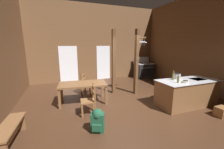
{
  "coord_description": "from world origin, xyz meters",
  "views": [
    {
      "loc": [
        -2.22,
        -4.07,
        2.12
      ],
      "look_at": [
        -0.29,
        1.0,
        0.97
      ],
      "focal_mm": 22.59,
      "sensor_mm": 36.0,
      "label": 1
    }
  ],
  "objects_px": {
    "dining_table": "(83,86)",
    "bench_along_left_wall": "(9,131)",
    "ladderback_chair_by_post": "(86,84)",
    "bottle_tall_on_counter": "(173,76)",
    "bottle_short_on_counter": "(178,79)",
    "kitchen_island": "(186,93)",
    "ladderback_chair_near_window": "(90,100)",
    "stove_range": "(144,70)",
    "backpack": "(98,120)",
    "stockpot_on_counter": "(177,76)",
    "step_stool": "(222,111)",
    "mixing_bowl_on_counter": "(186,82)"
  },
  "relations": [
    {
      "from": "stove_range",
      "to": "bottle_short_on_counter",
      "type": "distance_m",
      "value": 4.74
    },
    {
      "from": "stove_range",
      "to": "bottle_tall_on_counter",
      "type": "xyz_separation_m",
      "value": [
        -1.5,
        -4.06,
        0.57
      ]
    },
    {
      "from": "ladderback_chair_near_window",
      "to": "bottle_short_on_counter",
      "type": "xyz_separation_m",
      "value": [
        2.74,
        -0.7,
        0.58
      ]
    },
    {
      "from": "dining_table",
      "to": "ladderback_chair_by_post",
      "type": "distance_m",
      "value": 0.99
    },
    {
      "from": "backpack",
      "to": "kitchen_island",
      "type": "bearing_deg",
      "value": 7.09
    },
    {
      "from": "bottle_tall_on_counter",
      "to": "backpack",
      "type": "bearing_deg",
      "value": -167.77
    },
    {
      "from": "ladderback_chair_by_post",
      "to": "kitchen_island",
      "type": "bearing_deg",
      "value": -38.46
    },
    {
      "from": "ladderback_chair_by_post",
      "to": "mixing_bowl_on_counter",
      "type": "xyz_separation_m",
      "value": [
        2.73,
        -2.68,
        0.5
      ]
    },
    {
      "from": "bench_along_left_wall",
      "to": "stove_range",
      "type": "bearing_deg",
      "value": 35.28
    },
    {
      "from": "bottle_tall_on_counter",
      "to": "bottle_short_on_counter",
      "type": "height_order",
      "value": "bottle_tall_on_counter"
    },
    {
      "from": "dining_table",
      "to": "mixing_bowl_on_counter",
      "type": "distance_m",
      "value": 3.52
    },
    {
      "from": "stove_range",
      "to": "dining_table",
      "type": "height_order",
      "value": "stove_range"
    },
    {
      "from": "step_stool",
      "to": "dining_table",
      "type": "xyz_separation_m",
      "value": [
        -3.7,
        2.56,
        0.47
      ]
    },
    {
      "from": "ladderback_chair_near_window",
      "to": "bench_along_left_wall",
      "type": "bearing_deg",
      "value": -159.0
    },
    {
      "from": "stockpot_on_counter",
      "to": "kitchen_island",
      "type": "bearing_deg",
      "value": -54.12
    },
    {
      "from": "kitchen_island",
      "to": "bottle_short_on_counter",
      "type": "height_order",
      "value": "bottle_short_on_counter"
    },
    {
      "from": "ladderback_chair_near_window",
      "to": "mixing_bowl_on_counter",
      "type": "relative_size",
      "value": 4.94
    },
    {
      "from": "stove_range",
      "to": "ladderback_chair_near_window",
      "type": "relative_size",
      "value": 1.39
    },
    {
      "from": "ladderback_chair_by_post",
      "to": "mixing_bowl_on_counter",
      "type": "relative_size",
      "value": 4.94
    },
    {
      "from": "step_stool",
      "to": "stockpot_on_counter",
      "type": "relative_size",
      "value": 1.07
    },
    {
      "from": "backpack",
      "to": "stove_range",
      "type": "bearing_deg",
      "value": 46.81
    },
    {
      "from": "bottle_tall_on_counter",
      "to": "bench_along_left_wall",
      "type": "bearing_deg",
      "value": -175.33
    },
    {
      "from": "bottle_short_on_counter",
      "to": "dining_table",
      "type": "bearing_deg",
      "value": 148.82
    },
    {
      "from": "kitchen_island",
      "to": "dining_table",
      "type": "height_order",
      "value": "kitchen_island"
    },
    {
      "from": "stove_range",
      "to": "bench_along_left_wall",
      "type": "relative_size",
      "value": 1.08
    },
    {
      "from": "dining_table",
      "to": "backpack",
      "type": "xyz_separation_m",
      "value": [
        0.03,
        -1.96,
        -0.34
      ]
    },
    {
      "from": "backpack",
      "to": "step_stool",
      "type": "bearing_deg",
      "value": -9.37
    },
    {
      "from": "dining_table",
      "to": "stockpot_on_counter",
      "type": "height_order",
      "value": "stockpot_on_counter"
    },
    {
      "from": "kitchen_island",
      "to": "stove_range",
      "type": "relative_size",
      "value": 1.64
    },
    {
      "from": "backpack",
      "to": "stockpot_on_counter",
      "type": "height_order",
      "value": "stockpot_on_counter"
    },
    {
      "from": "dining_table",
      "to": "kitchen_island",
      "type": "bearing_deg",
      "value": -24.43
    },
    {
      "from": "ladderback_chair_near_window",
      "to": "bottle_tall_on_counter",
      "type": "distance_m",
      "value": 2.97
    },
    {
      "from": "ladderback_chair_by_post",
      "to": "bottle_tall_on_counter",
      "type": "distance_m",
      "value": 3.51
    },
    {
      "from": "mixing_bowl_on_counter",
      "to": "bottle_short_on_counter",
      "type": "bearing_deg",
      "value": 161.9
    },
    {
      "from": "dining_table",
      "to": "bench_along_left_wall",
      "type": "height_order",
      "value": "dining_table"
    },
    {
      "from": "dining_table",
      "to": "ladderback_chair_by_post",
      "type": "xyz_separation_m",
      "value": [
        0.29,
        0.92,
        -0.2
      ]
    },
    {
      "from": "dining_table",
      "to": "mixing_bowl_on_counter",
      "type": "relative_size",
      "value": 9.31
    },
    {
      "from": "dining_table",
      "to": "backpack",
      "type": "height_order",
      "value": "dining_table"
    },
    {
      "from": "ladderback_chair_near_window",
      "to": "ladderback_chair_by_post",
      "type": "height_order",
      "value": "same"
    },
    {
      "from": "backpack",
      "to": "bottle_short_on_counter",
      "type": "distance_m",
      "value": 2.86
    },
    {
      "from": "ladderback_chair_by_post",
      "to": "bottle_short_on_counter",
      "type": "distance_m",
      "value": 3.65
    },
    {
      "from": "step_stool",
      "to": "backpack",
      "type": "relative_size",
      "value": 0.6
    },
    {
      "from": "stove_range",
      "to": "dining_table",
      "type": "xyz_separation_m",
      "value": [
        -4.43,
        -2.73,
        0.17
      ]
    },
    {
      "from": "step_stool",
      "to": "stove_range",
      "type": "bearing_deg",
      "value": 82.2
    },
    {
      "from": "stove_range",
      "to": "mixing_bowl_on_counter",
      "type": "height_order",
      "value": "stove_range"
    },
    {
      "from": "kitchen_island",
      "to": "step_stool",
      "type": "height_order",
      "value": "kitchen_island"
    },
    {
      "from": "kitchen_island",
      "to": "backpack",
      "type": "bearing_deg",
      "value": -172.91
    },
    {
      "from": "kitchen_island",
      "to": "bottle_tall_on_counter",
      "type": "xyz_separation_m",
      "value": [
        -0.46,
        0.21,
        0.59
      ]
    },
    {
      "from": "kitchen_island",
      "to": "bottle_short_on_counter",
      "type": "relative_size",
      "value": 7.25
    },
    {
      "from": "ladderback_chair_near_window",
      "to": "backpack",
      "type": "bearing_deg",
      "value": -90.97
    }
  ]
}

